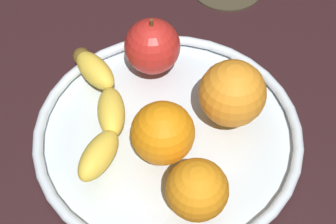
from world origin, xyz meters
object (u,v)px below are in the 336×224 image
object	(u,v)px
orange_center	(166,133)
apple	(152,46)
orange_front_right	(197,190)
banana	(101,107)
orange_front_left	(232,93)
fruit_bowl	(168,132)

from	to	relation	value
orange_center	apple	bearing A→B (deg)	17.75
orange_center	orange_front_right	xyz separation A→B (cm)	(-5.91, -4.10, -0.29)
banana	apple	bearing A→B (deg)	-42.98
banana	orange_center	distance (cm)	9.21
orange_center	orange_front_right	bearing A→B (deg)	-145.25
orange_front_left	apple	bearing A→B (deg)	59.64
orange_front_right	apple	bearing A→B (deg)	23.80
apple	banana	bearing A→B (deg)	153.74
apple	orange_front_right	distance (cm)	19.97
fruit_bowl	orange_front_left	size ratio (longest dim) A/B	4.08
fruit_bowl	apple	size ratio (longest dim) A/B	4.06
fruit_bowl	apple	world-z (taller)	apple
fruit_bowl	orange_center	xyz separation A→B (cm)	(-3.16, -0.40, 4.32)
apple	orange_front_right	bearing A→B (deg)	-156.20
fruit_bowl	apple	bearing A→B (deg)	21.15
apple	orange_front_right	xyz separation A→B (cm)	(-18.27, -8.06, -0.26)
apple	orange_front_left	bearing A→B (deg)	-120.36
orange_front_right	orange_front_left	bearing A→B (deg)	-9.99
apple	orange_center	xyz separation A→B (cm)	(-12.35, -3.95, 0.02)
apple	orange_center	bearing A→B (deg)	-162.25
orange_front_left	orange_front_right	bearing A→B (deg)	170.01
apple	orange_center	world-z (taller)	apple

